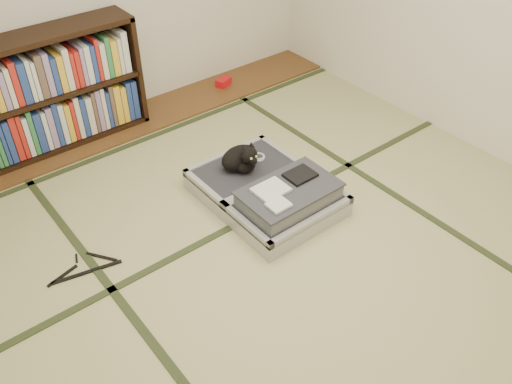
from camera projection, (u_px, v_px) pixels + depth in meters
floor at (284, 253)px, 3.44m from camera, size 4.50×4.50×0.00m
wood_strip at (132, 122)px, 4.65m from camera, size 4.00×0.50×0.02m
red_item at (224, 82)px, 5.12m from camera, size 0.17×0.14×0.07m
room_shell at (294, 31)px, 2.52m from camera, size 4.50×4.50×4.50m
tatami_borders at (237, 212)px, 3.74m from camera, size 4.00×4.50×0.01m
bookcase at (52, 93)px, 4.14m from camera, size 1.41×0.32×0.92m
suitcase at (270, 193)px, 3.75m from camera, size 0.74×0.98×0.29m
cat at (242, 158)px, 3.83m from camera, size 0.33×0.33×0.26m
cable_coil at (258, 157)px, 4.00m from camera, size 0.10×0.10×0.02m
hanger at (84, 269)px, 3.32m from camera, size 0.45×0.25×0.01m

